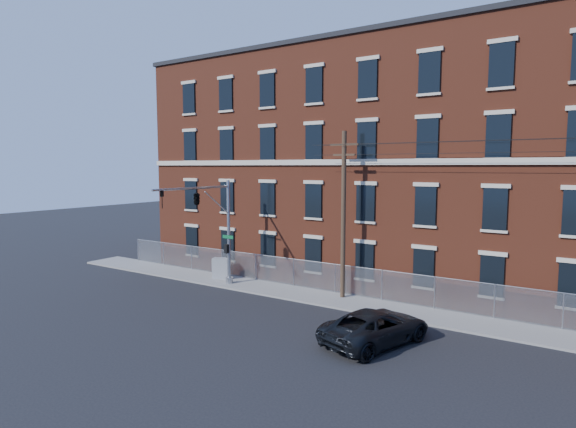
# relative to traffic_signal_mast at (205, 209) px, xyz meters

# --- Properties ---
(ground) EXTENTS (140.00, 140.00, 0.00)m
(ground) POSITION_rel_traffic_signal_mast_xyz_m (6.00, -2.18, -5.39)
(ground) COLOR black
(ground) RESTS_ON ground
(sidewalk) EXTENTS (65.00, 3.00, 0.12)m
(sidewalk) POSITION_rel_traffic_signal_mast_xyz_m (18.00, 2.82, -5.33)
(sidewalk) COLOR gray
(sidewalk) RESTS_ON ground
(mill_building) EXTENTS (55.30, 14.32, 16.30)m
(mill_building) POSITION_rel_traffic_signal_mast_xyz_m (18.00, 11.75, 2.76)
(mill_building) COLOR maroon
(mill_building) RESTS_ON ground
(chain_link_fence) EXTENTS (59.06, 0.06, 1.85)m
(chain_link_fence) POSITION_rel_traffic_signal_mast_xyz_m (18.00, 4.12, -4.33)
(chain_link_fence) COLOR #A5A8AD
(chain_link_fence) RESTS_ON ground
(traffic_signal_mast) EXTENTS (0.90, 6.75, 7.00)m
(traffic_signal_mast) POSITION_rel_traffic_signal_mast_xyz_m (0.00, 0.00, 0.00)
(traffic_signal_mast) COLOR #9EA0A5
(traffic_signal_mast) RESTS_ON ground
(utility_pole_near) EXTENTS (1.80, 0.28, 10.00)m
(utility_pole_near) POSITION_rel_traffic_signal_mast_xyz_m (8.00, 3.42, -0.05)
(utility_pole_near) COLOR #433121
(utility_pole_near) RESTS_ON ground
(pickup_truck) EXTENTS (4.19, 6.12, 1.56)m
(pickup_truck) POSITION_rel_traffic_signal_mast_xyz_m (12.47, -2.26, -4.61)
(pickup_truck) COLOR black
(pickup_truck) RESTS_ON ground
(utility_cabinet) EXTENTS (1.30, 0.95, 1.46)m
(utility_cabinet) POSITION_rel_traffic_signal_mast_xyz_m (-1.35, 3.03, -4.54)
(utility_cabinet) COLOR gray
(utility_cabinet) RESTS_ON sidewalk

